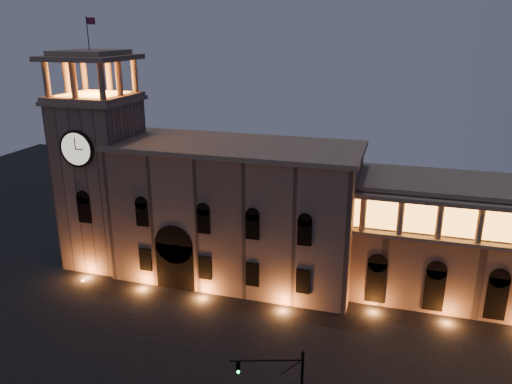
% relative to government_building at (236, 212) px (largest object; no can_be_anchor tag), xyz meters
% --- Properties ---
extents(ground, '(160.00, 160.00, 0.00)m').
position_rel_government_building_xyz_m(ground, '(2.08, -21.93, -8.77)').
color(ground, black).
rests_on(ground, ground).
extents(government_building, '(30.80, 12.80, 17.60)m').
position_rel_government_building_xyz_m(government_building, '(0.00, 0.00, 0.00)').
color(government_building, '#836756').
rests_on(government_building, ground).
extents(clock_tower, '(9.80, 9.80, 32.40)m').
position_rel_government_building_xyz_m(clock_tower, '(-18.42, -0.95, 3.73)').
color(clock_tower, '#836756').
rests_on(clock_tower, ground).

